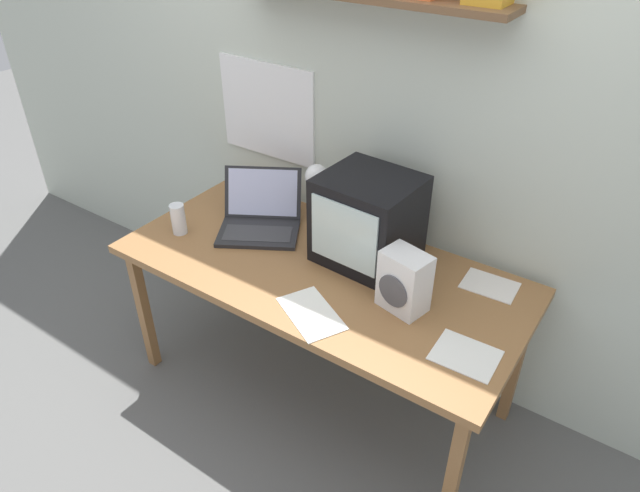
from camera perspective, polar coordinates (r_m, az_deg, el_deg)
The scene contains 11 objects.
ground_plane at distance 2.81m, azimuth 0.00°, elevation -13.93°, with size 12.00×12.00×0.00m, color #5E5E5D.
back_wall at distance 2.40m, azimuth 6.30°, elevation 15.08°, with size 5.60×0.24×2.60m.
corner_desk at distance 2.36m, azimuth 0.00°, elevation -3.13°, with size 1.68×0.79×0.71m.
crt_monitor at distance 2.29m, azimuth 4.82°, elevation 2.65°, with size 0.39×0.36×0.37m.
laptop at distance 2.57m, azimuth -5.98°, elevation 3.09°, with size 0.47×0.46×0.23m.
desk_lamp at distance 2.45m, azimuth -0.21°, elevation 6.03°, with size 0.13×0.17×0.33m.
juice_glass at distance 2.59m, azimuth -13.96°, elevation 2.50°, with size 0.06×0.06×0.14m.
space_heater at distance 2.08m, azimuth 8.42°, elevation -3.54°, with size 0.19×0.15×0.24m.
loose_paper_near_laptop at distance 2.10m, azimuth -0.88°, elevation -6.76°, with size 0.32×0.27×0.00m.
printed_handout at distance 2.00m, azimuth 14.34°, elevation -10.53°, with size 0.22×0.18×0.00m.
open_notebook at distance 2.32m, azimuth 16.61°, elevation -3.79°, with size 0.21×0.16×0.00m.
Camera 1 is at (1.07, -1.56, 2.08)m, focal length 32.00 mm.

